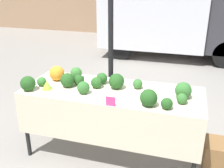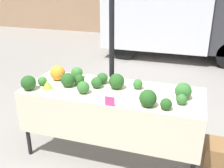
{
  "view_description": "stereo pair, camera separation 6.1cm",
  "coord_description": "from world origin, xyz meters",
  "px_view_note": "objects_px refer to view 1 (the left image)",
  "views": [
    {
      "loc": [
        0.81,
        -2.73,
        2.14
      ],
      "look_at": [
        0.0,
        0.0,
        0.97
      ],
      "focal_mm": 42.0,
      "sensor_mm": 36.0,
      "label": 1
    },
    {
      "loc": [
        0.87,
        -2.71,
        2.14
      ],
      "look_at": [
        0.0,
        0.0,
        0.97
      ],
      "focal_mm": 42.0,
      "sensor_mm": 36.0,
      "label": 2
    }
  ],
  "objects_px": {
    "parked_truck": "(174,11)",
    "price_sign": "(111,101)",
    "orange_cauliflower": "(57,73)",
    "produce_crate": "(222,155)"
  },
  "relations": [
    {
      "from": "parked_truck",
      "to": "price_sign",
      "type": "bearing_deg",
      "value": -92.19
    },
    {
      "from": "orange_cauliflower",
      "to": "produce_crate",
      "type": "xyz_separation_m",
      "value": [
        2.12,
        0.01,
        -0.83
      ]
    },
    {
      "from": "produce_crate",
      "to": "price_sign",
      "type": "bearing_deg",
      "value": -157.31
    },
    {
      "from": "price_sign",
      "to": "parked_truck",
      "type": "bearing_deg",
      "value": 87.81
    },
    {
      "from": "parked_truck",
      "to": "price_sign",
      "type": "height_order",
      "value": "parked_truck"
    },
    {
      "from": "parked_truck",
      "to": "orange_cauliflower",
      "type": "height_order",
      "value": "parked_truck"
    },
    {
      "from": "price_sign",
      "to": "produce_crate",
      "type": "relative_size",
      "value": 0.25
    },
    {
      "from": "parked_truck",
      "to": "orange_cauliflower",
      "type": "xyz_separation_m",
      "value": [
        -1.09,
        -4.97,
        -0.26
      ]
    },
    {
      "from": "produce_crate",
      "to": "orange_cauliflower",
      "type": "bearing_deg",
      "value": -179.69
    },
    {
      "from": "parked_truck",
      "to": "produce_crate",
      "type": "xyz_separation_m",
      "value": [
        1.03,
        -4.96,
        -1.09
      ]
    }
  ]
}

